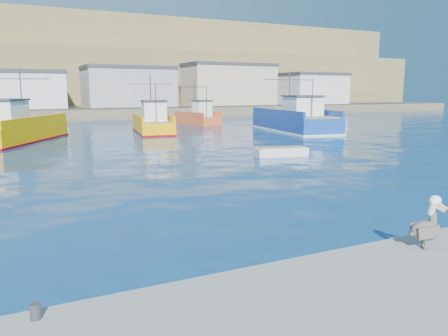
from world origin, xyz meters
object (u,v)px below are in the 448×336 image
pelican (427,226)px  trawler_yellow_a (15,130)px  skiff_far (280,124)px  trawler_blue (295,121)px  boat_orange (199,117)px  skiff_mid (281,152)px  trawler_yellow_b (153,124)px

pelican → trawler_yellow_a: bearing=104.6°
skiff_far → trawler_yellow_a: bearing=-171.4°
trawler_blue → boat_orange: size_ratio=1.76×
trawler_yellow_a → trawler_blue: (28.70, -1.87, 0.07)m
skiff_far → boat_orange: bearing=140.6°
trawler_blue → skiff_far: bearing=70.5°
skiff_mid → skiff_far: bearing=56.9°
boat_orange → pelican: boat_orange is taller
trawler_blue → trawler_yellow_a: bearing=176.3°
trawler_yellow_a → pelican: bearing=-75.4°
trawler_blue → skiff_mid: (-12.06, -15.53, -0.92)m
trawler_blue → skiff_mid: 19.68m
skiff_far → pelican: bearing=-118.4°
trawler_yellow_a → skiff_far: 31.37m
trawler_yellow_a → skiff_far: (31.01, 4.67, -0.85)m
trawler_blue → skiff_far: 7.00m
boat_orange → skiff_far: size_ratio=2.34×
boat_orange → skiff_far: (8.52, -7.00, -0.76)m
trawler_yellow_b → skiff_mid: trawler_yellow_b is taller
trawler_yellow_a → trawler_blue: size_ratio=0.90×
trawler_yellow_b → boat_orange: trawler_yellow_b is taller
skiff_far → pelican: (-21.78, -40.21, 0.86)m
trawler_yellow_a → pelican: 36.71m
trawler_blue → pelican: bearing=-120.0°
pelican → trawler_blue: bearing=60.0°
trawler_yellow_a → pelican: size_ratio=9.00×
boat_orange → skiff_mid: boat_orange is taller
trawler_yellow_a → skiff_mid: (16.64, -17.40, -0.85)m
trawler_yellow_a → boat_orange: bearing=27.4°
boat_orange → skiff_far: 11.05m
boat_orange → skiff_mid: size_ratio=2.12×
skiff_mid → skiff_far: (14.37, 22.08, -0.01)m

